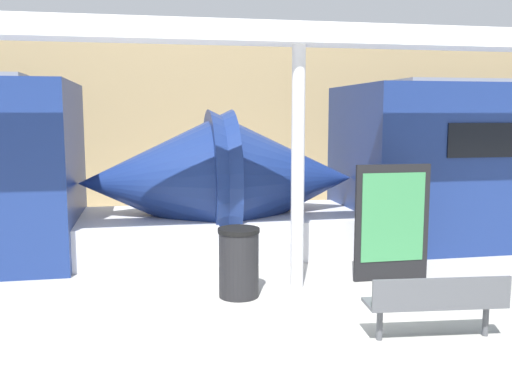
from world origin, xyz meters
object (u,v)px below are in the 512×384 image
Objects in this scene: poster_board at (392,222)px; trash_bin at (239,262)px; support_column_near at (298,169)px; bench_near at (437,300)px.

trash_bin is at bearing -171.62° from poster_board.
poster_board is 1.74m from support_column_near.
poster_board reaches higher than trash_bin.
bench_near is 1.65× the size of trash_bin.
support_column_near is at bearing 119.62° from bench_near.
bench_near is at bearing -65.65° from support_column_near.
poster_board is at bearing 83.11° from bench_near.
trash_bin is 0.54× the size of poster_board.
trash_bin is at bearing -163.31° from support_column_near.
bench_near is 0.46× the size of support_column_near.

